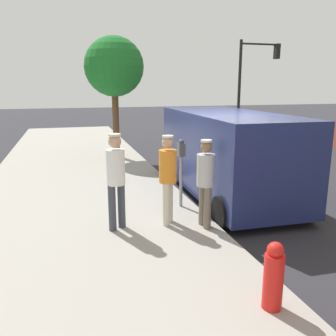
{
  "coord_description": "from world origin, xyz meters",
  "views": [
    {
      "loc": [
        3.73,
        8.01,
        2.79
      ],
      "look_at": [
        1.65,
        0.77,
        1.05
      ],
      "focal_mm": 38.07,
      "sensor_mm": 36.0,
      "label": 1
    }
  ],
  "objects_px": {
    "pedestrian_in_white": "(116,175)",
    "parked_van": "(226,152)",
    "traffic_light_corner": "(254,72)",
    "pedestrian_in_orange": "(168,174)",
    "street_tree": "(114,67)",
    "parking_meter_near": "(181,161)",
    "fire_hydrant": "(273,276)",
    "pedestrian_in_gray": "(206,178)"
  },
  "relations": [
    {
      "from": "pedestrian_in_white",
      "to": "parked_van",
      "type": "bearing_deg",
      "value": -149.44
    },
    {
      "from": "traffic_light_corner",
      "to": "pedestrian_in_orange",
      "type": "bearing_deg",
      "value": 54.92
    },
    {
      "from": "street_tree",
      "to": "traffic_light_corner",
      "type": "bearing_deg",
      "value": -149.99
    },
    {
      "from": "traffic_light_corner",
      "to": "parking_meter_near",
      "type": "bearing_deg",
      "value": 54.68
    },
    {
      "from": "parking_meter_near",
      "to": "traffic_light_corner",
      "type": "relative_size",
      "value": 0.29
    },
    {
      "from": "pedestrian_in_orange",
      "to": "fire_hydrant",
      "type": "distance_m",
      "value": 3.08
    },
    {
      "from": "pedestrian_in_gray",
      "to": "parked_van",
      "type": "relative_size",
      "value": 0.32
    },
    {
      "from": "traffic_light_corner",
      "to": "pedestrian_in_gray",
      "type": "bearing_deg",
      "value": 57.79
    },
    {
      "from": "pedestrian_in_white",
      "to": "fire_hydrant",
      "type": "bearing_deg",
      "value": 115.97
    },
    {
      "from": "traffic_light_corner",
      "to": "fire_hydrant",
      "type": "height_order",
      "value": "traffic_light_corner"
    },
    {
      "from": "pedestrian_in_gray",
      "to": "street_tree",
      "type": "height_order",
      "value": "street_tree"
    },
    {
      "from": "traffic_light_corner",
      "to": "parked_van",
      "type": "bearing_deg",
      "value": 58.09
    },
    {
      "from": "pedestrian_in_gray",
      "to": "traffic_light_corner",
      "type": "distance_m",
      "value": 14.58
    },
    {
      "from": "parked_van",
      "to": "fire_hydrant",
      "type": "bearing_deg",
      "value": 71.52
    },
    {
      "from": "pedestrian_in_gray",
      "to": "parked_van",
      "type": "xyz_separation_m",
      "value": [
        -1.42,
        -2.15,
        0.04
      ]
    },
    {
      "from": "pedestrian_in_gray",
      "to": "fire_hydrant",
      "type": "relative_size",
      "value": 1.96
    },
    {
      "from": "pedestrian_in_gray",
      "to": "traffic_light_corner",
      "type": "bearing_deg",
      "value": -122.21
    },
    {
      "from": "pedestrian_in_white",
      "to": "traffic_light_corner",
      "type": "height_order",
      "value": "traffic_light_corner"
    },
    {
      "from": "parked_van",
      "to": "street_tree",
      "type": "distance_m",
      "value": 6.07
    },
    {
      "from": "street_tree",
      "to": "fire_hydrant",
      "type": "bearing_deg",
      "value": 92.71
    },
    {
      "from": "parking_meter_near",
      "to": "pedestrian_in_orange",
      "type": "bearing_deg",
      "value": 58.07
    },
    {
      "from": "pedestrian_in_gray",
      "to": "street_tree",
      "type": "bearing_deg",
      "value": -84.96
    },
    {
      "from": "traffic_light_corner",
      "to": "fire_hydrant",
      "type": "relative_size",
      "value": 6.05
    },
    {
      "from": "pedestrian_in_orange",
      "to": "traffic_light_corner",
      "type": "height_order",
      "value": "traffic_light_corner"
    },
    {
      "from": "parked_van",
      "to": "traffic_light_corner",
      "type": "distance_m",
      "value": 12.04
    },
    {
      "from": "traffic_light_corner",
      "to": "fire_hydrant",
      "type": "distance_m",
      "value": 17.02
    },
    {
      "from": "parking_meter_near",
      "to": "pedestrian_in_white",
      "type": "relative_size",
      "value": 0.84
    },
    {
      "from": "parking_meter_near",
      "to": "pedestrian_in_white",
      "type": "height_order",
      "value": "pedestrian_in_white"
    },
    {
      "from": "parking_meter_near",
      "to": "pedestrian_in_gray",
      "type": "relative_size",
      "value": 0.9
    },
    {
      "from": "parking_meter_near",
      "to": "fire_hydrant",
      "type": "height_order",
      "value": "parking_meter_near"
    },
    {
      "from": "parked_van",
      "to": "fire_hydrant",
      "type": "relative_size",
      "value": 6.11
    },
    {
      "from": "street_tree",
      "to": "parking_meter_near",
      "type": "bearing_deg",
      "value": 95.35
    },
    {
      "from": "pedestrian_in_white",
      "to": "pedestrian_in_orange",
      "type": "bearing_deg",
      "value": -179.91
    },
    {
      "from": "pedestrian_in_gray",
      "to": "pedestrian_in_orange",
      "type": "bearing_deg",
      "value": -28.45
    },
    {
      "from": "parked_van",
      "to": "street_tree",
      "type": "relative_size",
      "value": 1.19
    },
    {
      "from": "pedestrian_in_gray",
      "to": "parked_van",
      "type": "bearing_deg",
      "value": -123.57
    },
    {
      "from": "pedestrian_in_orange",
      "to": "traffic_light_corner",
      "type": "distance_m",
      "value": 14.64
    },
    {
      "from": "parking_meter_near",
      "to": "parked_van",
      "type": "height_order",
      "value": "parked_van"
    },
    {
      "from": "pedestrian_in_white",
      "to": "parked_van",
      "type": "height_order",
      "value": "parked_van"
    },
    {
      "from": "pedestrian_in_gray",
      "to": "parked_van",
      "type": "height_order",
      "value": "parked_van"
    },
    {
      "from": "pedestrian_in_gray",
      "to": "pedestrian_in_white",
      "type": "bearing_deg",
      "value": -11.89
    },
    {
      "from": "pedestrian_in_white",
      "to": "pedestrian_in_gray",
      "type": "height_order",
      "value": "pedestrian_in_white"
    }
  ]
}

